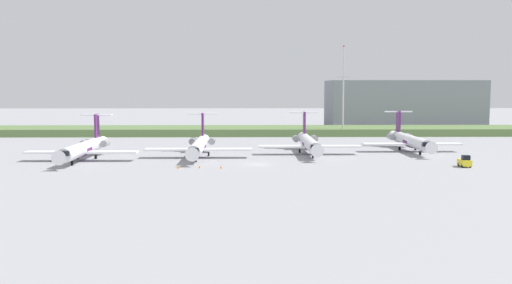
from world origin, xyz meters
name	(u,v)px	position (x,y,z in m)	size (l,w,h in m)	color
ground_plane	(255,148)	(0.00, 30.00, 0.00)	(500.00, 500.00, 0.00)	#939399
grass_berm	(253,131)	(0.00, 68.69, 1.14)	(320.00, 20.00, 2.27)	#597542
regional_jet_nearest	(84,148)	(-35.65, 6.99, 2.54)	(22.81, 31.00, 9.00)	white
regional_jet_second	(199,145)	(-12.28, 11.61, 2.54)	(22.81, 31.00, 9.00)	white
regional_jet_third	(309,143)	(11.99, 17.17, 2.54)	(22.81, 31.00, 9.00)	white
regional_jet_fourth	(410,140)	(36.34, 22.11, 2.54)	(22.81, 31.00, 9.00)	white
antenna_mast	(343,99)	(27.26, 61.85, 11.36)	(4.40, 0.50, 27.55)	#B2B2B7
distant_hangar	(402,104)	(54.70, 95.04, 8.64)	(53.99, 23.67, 17.28)	gray
baggage_tug	(465,162)	(39.16, -4.15, 1.00)	(1.72, 3.20, 2.30)	yellow
safety_cone_front_marker	(179,167)	(-14.65, -5.23, 0.28)	(0.44, 0.44, 0.55)	orange
safety_cone_mid_marker	(200,167)	(-10.79, -4.81, 0.28)	(0.44, 0.44, 0.55)	orange
safety_cone_rear_marker	(221,167)	(-6.80, -5.19, 0.28)	(0.44, 0.44, 0.55)	orange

